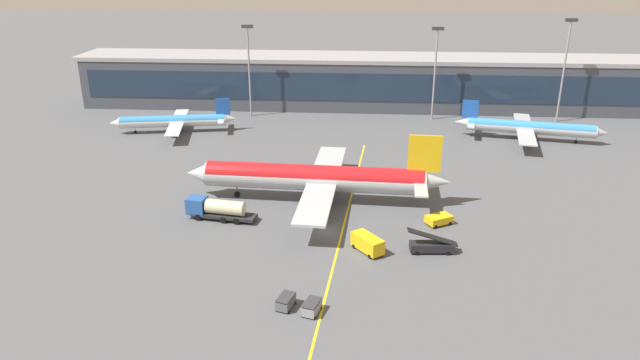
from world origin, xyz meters
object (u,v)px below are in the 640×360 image
crew_van (368,243)px  baggage_cart_1 (312,307)px  commuter_jet_far (174,121)px  pushback_tug (439,219)px  belt_loader (432,246)px  commuter_jet_near (529,127)px  baggage_cart_0 (286,302)px  fuel_tanker (217,209)px  main_airliner (315,178)px

crew_van → baggage_cart_1: crew_van is taller
crew_van → commuter_jet_far: commuter_jet_far is taller
pushback_tug → commuter_jet_far: bearing=140.7°
belt_loader → commuter_jet_near: bearing=63.6°
pushback_tug → baggage_cart_0: (-20.26, -23.67, -0.07)m
baggage_cart_0 → fuel_tanker: bearing=120.5°
pushback_tug → main_airliner: bearing=158.8°
pushback_tug → commuter_jet_near: commuter_jet_near is taller
belt_loader → main_airliner: bearing=136.3°
pushback_tug → commuter_jet_far: 70.84m
pushback_tug → commuter_jet_near: size_ratio=0.14×
fuel_tanker → pushback_tug: 33.87m
main_airliner → commuter_jet_near: (43.84, 37.00, -1.23)m
fuel_tanker → belt_loader: belt_loader is taller
commuter_jet_far → belt_loader: bearing=-45.6°
belt_loader → commuter_jet_far: commuter_jet_far is taller
fuel_tanker → baggage_cart_1: fuel_tanker is taller
baggage_cart_0 → crew_van: bearing=56.2°
fuel_tanker → commuter_jet_near: bearing=37.7°
baggage_cart_0 → main_airliner: bearing=88.2°
belt_loader → pushback_tug: size_ratio=1.57×
belt_loader → pushback_tug: 9.26m
fuel_tanker → commuter_jet_near: size_ratio=0.35×
belt_loader → baggage_cart_1: 21.69m
baggage_cart_0 → baggage_cart_1: size_ratio=1.00×
fuel_tanker → pushback_tug: size_ratio=2.49×
baggage_cart_1 → commuter_jet_near: size_ratio=0.09×
commuter_jet_near → belt_loader: bearing=-116.4°
fuel_tanker → crew_van: fuel_tanker is taller
main_airliner → commuter_jet_far: 51.57m
fuel_tanker → baggage_cart_1: (16.66, -23.95, -0.96)m
pushback_tug → commuter_jet_far: commuter_jet_far is taller
belt_loader → baggage_cart_1: (-15.11, -15.56, -0.21)m
pushback_tug → commuter_jet_near: 50.83m
main_airliner → baggage_cart_0: main_airliner is taller
fuel_tanker → baggage_cart_1: 29.19m
main_airliner → commuter_jet_near: bearing=40.2°
main_airliner → crew_van: size_ratio=8.35×
pushback_tug → baggage_cart_1: size_ratio=1.49×
crew_van → belt_loader: bearing=3.3°
fuel_tanker → baggage_cart_0: 26.78m
main_airliner → baggage_cart_1: 32.29m
belt_loader → commuter_jet_near: size_ratio=0.22×
commuter_jet_near → baggage_cart_1: bearing=-121.1°
belt_loader → crew_van: 8.72m
baggage_cart_1 → commuter_jet_near: (41.72, 69.05, 2.08)m
main_airliner → pushback_tug: main_airliner is taller
commuter_jet_far → main_airliner: bearing=-46.5°
pushback_tug → crew_van: bearing=-138.5°
baggage_cart_0 → commuter_jet_far: 76.76m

